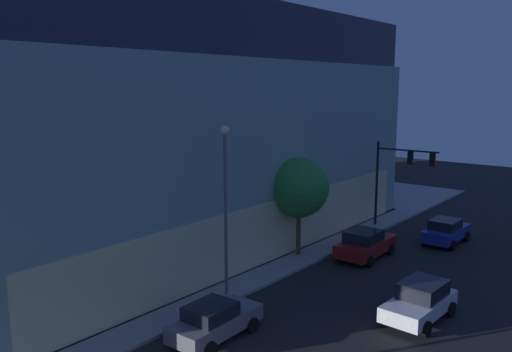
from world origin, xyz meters
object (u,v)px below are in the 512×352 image
at_px(traffic_light_far_corner, 400,169).
at_px(street_lamp_sidewalk, 225,191).
at_px(sidewalk_tree, 299,188).
at_px(car_white, 420,301).
at_px(car_red, 365,244).
at_px(car_blue, 446,231).
at_px(car_grey, 215,320).
at_px(modern_building, 115,125).

xyz_separation_m(traffic_light_far_corner, street_lamp_sidewalk, (-16.56, 1.31, 0.84)).
height_order(sidewalk_tree, car_white, sidewalk_tree).
relative_size(sidewalk_tree, car_red, 1.28).
bearing_deg(car_white, car_blue, 14.48).
height_order(sidewalk_tree, car_grey, sidewalk_tree).
bearing_deg(traffic_light_far_corner, street_lamp_sidewalk, 175.46).
height_order(traffic_light_far_corner, car_grey, traffic_light_far_corner).
bearing_deg(traffic_light_far_corner, car_white, -151.93).
relative_size(modern_building, traffic_light_far_corner, 5.54).
distance_m(traffic_light_far_corner, car_white, 15.14).
xyz_separation_m(car_red, car_blue, (5.95, -2.72, -0.03)).
bearing_deg(street_lamp_sidewalk, sidewalk_tree, 6.17).
bearing_deg(car_white, sidewalk_tree, 67.89).
distance_m(car_grey, car_red, 13.04).
bearing_deg(car_grey, car_white, -39.28).
bearing_deg(car_blue, car_grey, 172.09).
height_order(traffic_light_far_corner, car_red, traffic_light_far_corner).
xyz_separation_m(car_grey, car_blue, (18.98, -2.64, 0.04)).
bearing_deg(car_grey, street_lamp_sidewalk, 36.12).
distance_m(car_grey, car_blue, 19.17).
distance_m(modern_building, car_red, 19.72).
relative_size(car_white, car_blue, 1.01).
bearing_deg(traffic_light_far_corner, modern_building, 123.77).
height_order(street_lamp_sidewalk, car_grey, street_lamp_sidewalk).
xyz_separation_m(street_lamp_sidewalk, car_blue, (15.55, -5.14, -4.45)).
xyz_separation_m(traffic_light_far_corner, car_white, (-12.98, -6.92, -3.58)).
xyz_separation_m(modern_building, street_lamp_sidewalk, (-5.20, -15.67, -2.06)).
distance_m(sidewalk_tree, car_white, 10.30).
relative_size(sidewalk_tree, car_white, 1.39).
bearing_deg(car_white, street_lamp_sidewalk, 113.46).
height_order(traffic_light_far_corner, car_blue, traffic_light_far_corner).
relative_size(car_grey, car_blue, 1.00).
xyz_separation_m(street_lamp_sidewalk, car_grey, (-3.43, -2.50, -4.49)).
relative_size(traffic_light_far_corner, car_blue, 1.45).
xyz_separation_m(modern_building, sidewalk_tree, (2.04, -14.89, -3.12)).
bearing_deg(car_white, car_grey, 140.72).
bearing_deg(car_grey, sidewalk_tree, 17.12).
height_order(car_red, car_blue, car_red).
distance_m(car_red, car_blue, 6.54).
xyz_separation_m(car_grey, car_red, (13.04, 0.08, 0.07)).
xyz_separation_m(traffic_light_far_corner, car_red, (-6.95, -1.11, -3.57)).
relative_size(car_grey, car_white, 1.00).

